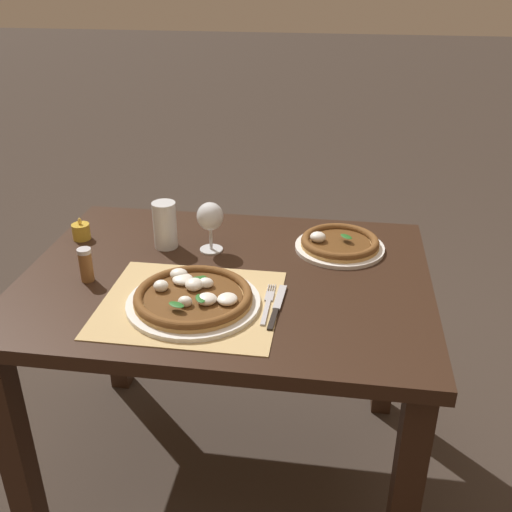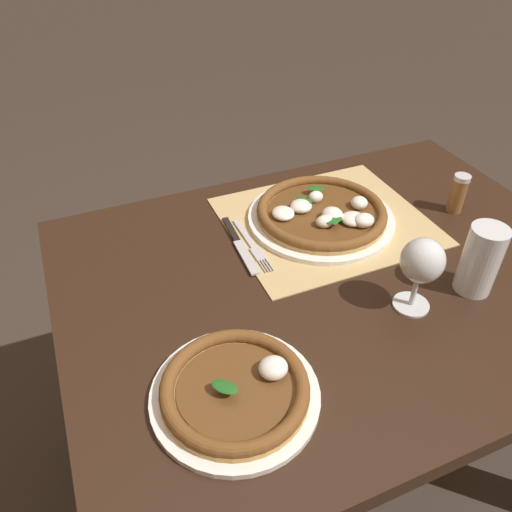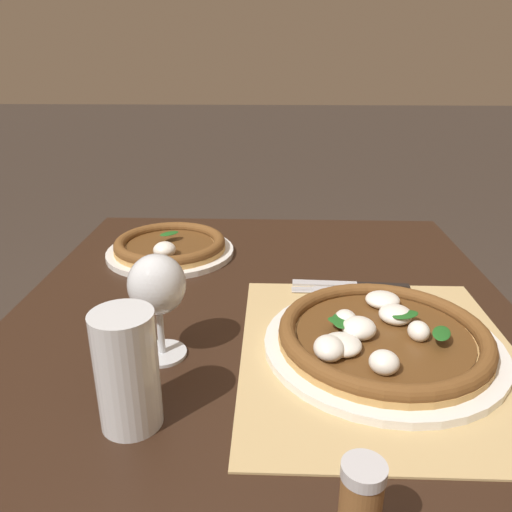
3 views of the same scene
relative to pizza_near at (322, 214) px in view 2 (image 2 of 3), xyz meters
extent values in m
plane|color=#382D26|center=(0.05, 0.17, -0.76)|extent=(24.00, 24.00, 0.00)
cube|color=black|center=(0.05, 0.17, -0.04)|extent=(1.14, 0.86, 0.04)
cube|color=black|center=(-0.46, -0.20, -0.41)|extent=(0.07, 0.07, 0.70)
cube|color=black|center=(0.56, -0.20, -0.41)|extent=(0.07, 0.07, 0.70)
cube|color=tan|center=(-0.01, 0.00, -0.02)|extent=(0.46, 0.40, 0.00)
cylinder|color=white|center=(0.00, 0.00, -0.01)|extent=(0.35, 0.35, 0.01)
cylinder|color=tan|center=(0.00, 0.00, 0.00)|extent=(0.30, 0.30, 0.01)
torus|color=brown|center=(0.00, 0.00, 0.01)|extent=(0.30, 0.30, 0.02)
cylinder|color=brown|center=(0.00, 0.00, 0.00)|extent=(0.25, 0.25, 0.00)
ellipsoid|color=white|center=(0.02, 0.05, 0.02)|extent=(0.04, 0.03, 0.03)
ellipsoid|color=white|center=(-0.09, 0.02, 0.02)|extent=(0.04, 0.04, 0.03)
ellipsoid|color=white|center=(-0.04, 0.06, 0.01)|extent=(0.06, 0.05, 0.02)
ellipsoid|color=white|center=(0.09, -0.02, 0.01)|extent=(0.05, 0.05, 0.02)
ellipsoid|color=white|center=(-0.01, -0.05, 0.02)|extent=(0.04, 0.03, 0.03)
ellipsoid|color=white|center=(-0.06, 0.08, 0.02)|extent=(0.05, 0.04, 0.03)
ellipsoid|color=white|center=(-0.01, 0.04, 0.02)|extent=(0.05, 0.05, 0.03)
ellipsoid|color=white|center=(0.04, -0.03, 0.01)|extent=(0.05, 0.05, 0.03)
ellipsoid|color=#1E5B1E|center=(-0.02, -0.08, 0.02)|extent=(0.05, 0.04, 0.00)
ellipsoid|color=#1E5B1E|center=(0.00, 0.06, 0.02)|extent=(0.04, 0.05, 0.00)
ellipsoid|color=#1E5B1E|center=(0.03, -0.04, 0.02)|extent=(0.04, 0.05, 0.00)
ellipsoid|color=#1E5B1E|center=(0.01, 0.06, 0.02)|extent=(0.04, 0.02, 0.00)
cylinder|color=white|center=(0.37, 0.38, -0.02)|extent=(0.27, 0.27, 0.01)
cylinder|color=tan|center=(0.37, 0.38, -0.01)|extent=(0.24, 0.24, 0.01)
torus|color=brown|center=(0.37, 0.38, 0.00)|extent=(0.24, 0.24, 0.02)
cylinder|color=brown|center=(0.37, 0.38, 0.00)|extent=(0.18, 0.18, 0.00)
ellipsoid|color=white|center=(0.30, 0.38, 0.01)|extent=(0.05, 0.05, 0.03)
ellipsoid|color=#1E5B1E|center=(0.38, 0.39, 0.02)|extent=(0.05, 0.05, 0.00)
cylinder|color=silver|center=(-0.02, 0.32, -0.02)|extent=(0.07, 0.07, 0.00)
cylinder|color=silver|center=(-0.02, 0.32, 0.01)|extent=(0.01, 0.01, 0.06)
ellipsoid|color=silver|center=(-0.02, 0.32, 0.09)|extent=(0.08, 0.08, 0.08)
ellipsoid|color=#C17019|center=(-0.02, 0.32, 0.08)|extent=(0.07, 0.07, 0.05)
cylinder|color=silver|center=(-0.16, 0.32, 0.05)|extent=(0.07, 0.07, 0.15)
cylinder|color=black|center=(-0.16, 0.32, 0.03)|extent=(0.07, 0.07, 0.12)
cylinder|color=silver|center=(-0.16, 0.32, 0.10)|extent=(0.07, 0.07, 0.02)
cube|color=#B7B7BC|center=(0.19, -0.02, -0.02)|extent=(0.01, 0.12, 0.00)
cube|color=#B7B7BC|center=(0.19, 0.06, -0.02)|extent=(0.02, 0.05, 0.00)
cylinder|color=#B7B7BC|center=(0.20, 0.10, -0.02)|extent=(0.00, 0.04, 0.00)
cylinder|color=#B7B7BC|center=(0.19, 0.10, -0.02)|extent=(0.00, 0.04, 0.00)
cylinder|color=#B7B7BC|center=(0.19, 0.10, -0.02)|extent=(0.00, 0.04, 0.00)
cylinder|color=#B7B7BC|center=(0.18, 0.10, -0.02)|extent=(0.00, 0.04, 0.00)
cube|color=black|center=(0.21, -0.05, -0.02)|extent=(0.02, 0.10, 0.01)
cube|color=#B7B7BC|center=(0.22, 0.06, -0.02)|extent=(0.03, 0.12, 0.00)
cylinder|color=brown|center=(-0.32, 0.08, 0.02)|extent=(0.04, 0.04, 0.08)
cylinder|color=#BCBCC1|center=(-0.32, 0.08, 0.07)|extent=(0.04, 0.04, 0.01)
camera|label=1|loc=(0.35, -1.28, 0.79)|focal=42.00mm
camera|label=2|loc=(0.52, 0.84, 0.65)|focal=35.00mm
camera|label=3|loc=(-0.63, 0.16, 0.38)|focal=35.00mm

